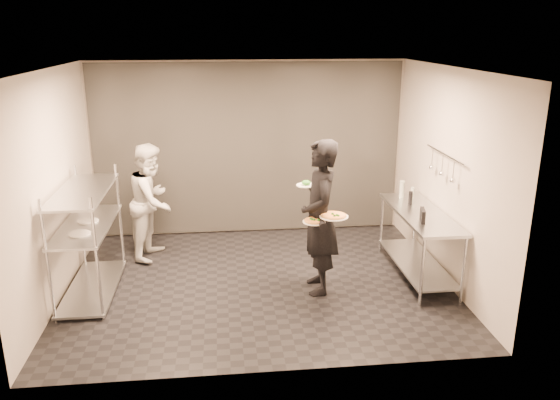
{
  "coord_description": "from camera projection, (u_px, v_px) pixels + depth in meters",
  "views": [
    {
      "loc": [
        -0.44,
        -6.64,
        3.25
      ],
      "look_at": [
        0.31,
        0.17,
        1.1
      ],
      "focal_mm": 35.0,
      "sensor_mm": 36.0,
      "label": 1
    }
  ],
  "objects": [
    {
      "name": "room_shell",
      "position": [
        252.0,
        161.0,
        8.01
      ],
      "size": [
        5.0,
        4.0,
        2.8
      ],
      "color": "black",
      "rests_on": "ground"
    },
    {
      "name": "bottle_clear",
      "position": [
        412.0,
        193.0,
        7.78
      ],
      "size": [
        0.05,
        0.05,
        0.18
      ],
      "primitive_type": "cylinder",
      "color": "#95A295",
      "rests_on": "prep_counter"
    },
    {
      "name": "chef",
      "position": [
        152.0,
        201.0,
        7.95
      ],
      "size": [
        0.84,
        0.97,
        1.7
      ],
      "primitive_type": "imported",
      "rotation": [
        0.0,
        0.0,
        1.31
      ],
      "color": "beige",
      "rests_on": "ground"
    },
    {
      "name": "bottle_green",
      "position": [
        402.0,
        189.0,
        7.84
      ],
      "size": [
        0.07,
        0.07,
        0.25
      ],
      "primitive_type": "cylinder",
      "color": "#95A295",
      "rests_on": "prep_counter"
    },
    {
      "name": "salad_plate",
      "position": [
        306.0,
        184.0,
        7.0
      ],
      "size": [
        0.25,
        0.25,
        0.07
      ],
      "color": "white",
      "rests_on": "waiter"
    },
    {
      "name": "waiter",
      "position": [
        320.0,
        218.0,
        6.84
      ],
      "size": [
        0.48,
        0.72,
        1.98
      ],
      "primitive_type": "imported",
      "rotation": [
        0.0,
        0.0,
        -1.58
      ],
      "color": "black",
      "rests_on": "ground"
    },
    {
      "name": "bottle_dark",
      "position": [
        411.0,
        198.0,
        7.55
      ],
      "size": [
        0.05,
        0.05,
        0.19
      ],
      "primitive_type": "cylinder",
      "color": "black",
      "rests_on": "prep_counter"
    },
    {
      "name": "utensil_rail",
      "position": [
        443.0,
        166.0,
        7.1
      ],
      "size": [
        0.07,
        1.2,
        0.31
      ],
      "color": "silver",
      "rests_on": "room_shell"
    },
    {
      "name": "pos_monitor",
      "position": [
        423.0,
        215.0,
        6.87
      ],
      "size": [
        0.1,
        0.23,
        0.17
      ],
      "primitive_type": "cube",
      "rotation": [
        0.0,
        0.0,
        -0.24
      ],
      "color": "black",
      "rests_on": "prep_counter"
    },
    {
      "name": "pizza_plate_far",
      "position": [
        334.0,
        216.0,
        6.65
      ],
      "size": [
        0.35,
        0.35,
        0.05
      ],
      "color": "white",
      "rests_on": "waiter"
    },
    {
      "name": "prep_counter",
      "position": [
        419.0,
        233.0,
        7.35
      ],
      "size": [
        0.6,
        1.8,
        0.92
      ],
      "color": "silver",
      "rests_on": "ground"
    },
    {
      "name": "pass_rack",
      "position": [
        87.0,
        235.0,
        6.86
      ],
      "size": [
        0.6,
        1.6,
        1.5
      ],
      "color": "silver",
      "rests_on": "ground"
    },
    {
      "name": "pizza_plate_near",
      "position": [
        314.0,
        221.0,
        6.64
      ],
      "size": [
        0.28,
        0.28,
        0.05
      ],
      "color": "white",
      "rests_on": "waiter"
    }
  ]
}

